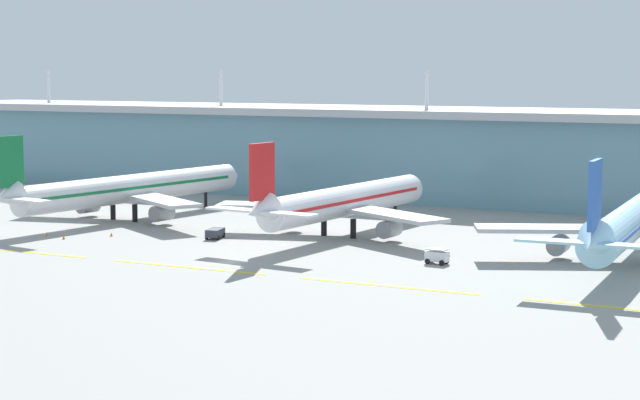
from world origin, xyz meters
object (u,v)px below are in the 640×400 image
(baggage_cart, at_px, (437,256))
(safety_cone_right_wingtip, at_px, (47,234))
(pushback_tug, at_px, (215,233))
(safety_cone_nose_front, at_px, (111,234))
(safety_cone_left_wingtip, at_px, (64,237))
(airliner_far, at_px, (628,223))
(airliner_middle, at_px, (343,202))
(airliner_near, at_px, (129,189))

(baggage_cart, xyz_separation_m, safety_cone_right_wingtip, (-76.16, -3.84, -0.91))
(pushback_tug, height_order, safety_cone_nose_front, pushback_tug)
(safety_cone_left_wingtip, xyz_separation_m, safety_cone_nose_front, (5.64, 6.83, 0.00))
(baggage_cart, relative_size, safety_cone_left_wingtip, 5.34)
(airliner_far, bearing_deg, safety_cone_nose_front, -171.34)
(safety_cone_nose_front, bearing_deg, airliner_middle, 26.70)
(baggage_cart, distance_m, safety_cone_nose_front, 64.80)
(safety_cone_nose_front, bearing_deg, safety_cone_left_wingtip, -129.56)
(safety_cone_right_wingtip, bearing_deg, safety_cone_left_wingtip, -20.78)
(airliner_far, bearing_deg, airliner_near, 176.69)
(safety_cone_left_wingtip, xyz_separation_m, safety_cone_right_wingtip, (-5.73, 2.18, 0.00))
(pushback_tug, distance_m, safety_cone_nose_front, 19.92)
(safety_cone_left_wingtip, height_order, safety_cone_right_wingtip, same)
(airliner_near, xyz_separation_m, safety_cone_nose_front, (10.41, -19.91, -6.11))
(airliner_near, relative_size, baggage_cart, 18.60)
(safety_cone_left_wingtip, relative_size, safety_cone_right_wingtip, 1.00)
(baggage_cart, distance_m, safety_cone_right_wingtip, 76.26)
(airliner_middle, height_order, airliner_far, same)
(airliner_near, height_order, airliner_middle, same)
(baggage_cart, xyz_separation_m, safety_cone_nose_front, (-64.78, 0.82, -0.91))
(airliner_far, distance_m, safety_cone_left_wingtip, 99.91)
(airliner_far, relative_size, pushback_tug, 14.33)
(airliner_middle, relative_size, airliner_far, 0.89)
(airliner_near, distance_m, safety_cone_right_wingtip, 25.33)
(safety_cone_left_wingtip, relative_size, safety_cone_nose_front, 1.00)
(airliner_middle, xyz_separation_m, safety_cone_nose_front, (-38.65, -19.44, -6.10))
(pushback_tug, distance_m, safety_cone_right_wingtip, 32.19)
(airliner_far, relative_size, baggage_cart, 18.37)
(safety_cone_right_wingtip, bearing_deg, airliner_far, 10.24)
(airliner_near, height_order, safety_cone_right_wingtip, airliner_near)
(baggage_cart, distance_m, safety_cone_left_wingtip, 70.69)
(baggage_cart, xyz_separation_m, safety_cone_left_wingtip, (-70.43, -6.01, -0.91))
(pushback_tug, height_order, safety_cone_left_wingtip, pushback_tug)
(safety_cone_nose_front, bearing_deg, safety_cone_right_wingtip, -157.75)
(airliner_far, xyz_separation_m, safety_cone_nose_front, (-91.89, -13.99, -6.10))
(airliner_middle, bearing_deg, safety_cone_right_wingtip, -154.29)
(pushback_tug, bearing_deg, airliner_far, 6.19)
(airliner_middle, relative_size, safety_cone_right_wingtip, 87.06)
(pushback_tug, bearing_deg, safety_cone_left_wingtip, -152.30)
(airliner_near, height_order, airliner_far, same)
(safety_cone_left_wingtip, bearing_deg, airliner_far, 12.05)
(safety_cone_nose_front, relative_size, safety_cone_right_wingtip, 1.00)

